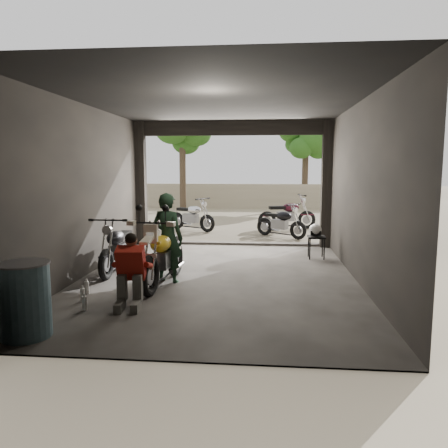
% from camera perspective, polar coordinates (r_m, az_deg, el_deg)
% --- Properties ---
extents(ground, '(80.00, 80.00, 0.00)m').
position_cam_1_polar(ground, '(8.11, -0.78, -7.17)').
color(ground, '#7A6D56').
rests_on(ground, ground).
extents(garage, '(7.00, 7.13, 3.20)m').
position_cam_1_polar(garage, '(8.42, -0.40, 2.22)').
color(garage, '#2D2B28').
rests_on(garage, ground).
extents(boundary_wall, '(18.00, 0.30, 1.20)m').
position_cam_1_polar(boundary_wall, '(21.86, 3.13, 3.68)').
color(boundary_wall, gray).
rests_on(boundary_wall, ground).
extents(tree_left, '(2.20, 2.20, 5.60)m').
position_cam_1_polar(tree_left, '(20.75, -5.49, 12.81)').
color(tree_left, '#382B1E').
rests_on(tree_left, ground).
extents(tree_right, '(2.20, 2.20, 5.00)m').
position_cam_1_polar(tree_right, '(21.94, 10.66, 11.31)').
color(tree_right, '#382B1E').
rests_on(tree_right, ground).
extents(main_bike, '(0.92, 1.87, 1.20)m').
position_cam_1_polar(main_bike, '(7.61, -7.95, -3.57)').
color(main_bike, beige).
rests_on(main_bike, ground).
extents(left_bike, '(0.69, 1.64, 1.11)m').
position_cam_1_polar(left_bike, '(8.75, -13.69, -2.58)').
color(left_bike, black).
rests_on(left_bike, ground).
extents(outside_bike_a, '(1.70, 1.36, 1.07)m').
position_cam_1_polar(outside_bike_a, '(14.07, -4.25, 1.29)').
color(outside_bike_a, black).
rests_on(outside_bike_a, ground).
extents(outside_bike_b, '(1.82, 1.09, 1.15)m').
position_cam_1_polar(outside_bike_b, '(14.44, 8.25, 1.55)').
color(outside_bike_b, '#3B0E1A').
rests_on(outside_bike_b, ground).
extents(outside_bike_c, '(1.56, 1.39, 1.01)m').
position_cam_1_polar(outside_bike_c, '(12.78, 7.44, 0.49)').
color(outside_bike_c, black).
rests_on(outside_bike_c, ground).
extents(rider, '(0.67, 0.54, 1.61)m').
position_cam_1_polar(rider, '(7.75, -7.38, -1.84)').
color(rider, black).
rests_on(rider, ground).
extents(mechanic, '(0.61, 0.78, 1.05)m').
position_cam_1_polar(mechanic, '(6.51, -12.23, -6.27)').
color(mechanic, '#B62718').
rests_on(mechanic, ground).
extents(stool, '(0.37, 0.37, 0.52)m').
position_cam_1_polar(stool, '(9.93, 11.98, -1.99)').
color(stool, black).
rests_on(stool, ground).
extents(helmet, '(0.32, 0.33, 0.27)m').
position_cam_1_polar(helmet, '(9.96, 11.84, -0.74)').
color(helmet, silver).
rests_on(helmet, stool).
extents(oil_drum, '(0.75, 0.75, 0.92)m').
position_cam_1_polar(oil_drum, '(5.80, -24.57, -9.15)').
color(oil_drum, '#3F5F6A').
rests_on(oil_drum, ground).
extents(sign_post, '(0.84, 0.08, 2.51)m').
position_cam_1_polar(sign_post, '(12.59, 14.76, 5.66)').
color(sign_post, black).
rests_on(sign_post, ground).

